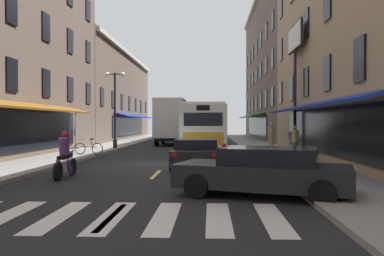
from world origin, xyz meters
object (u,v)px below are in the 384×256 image
object	(u,v)px
transit_bus	(206,127)
box_truck	(172,122)
street_lamp_twin	(115,106)
bicycle_near	(89,148)
sedan_near	(264,171)
sedan_far	(180,133)
pedestrian_near	(295,140)
pedestrian_mid	(271,137)
sedan_mid	(197,152)
billboard_sign	(295,53)
motorcycle_rider	(65,158)

from	to	relation	value
transit_bus	box_truck	bearing A→B (deg)	111.57
street_lamp_twin	bicycle_near	bearing A→B (deg)	-91.12
sedan_near	sedan_far	xyz separation A→B (m)	(-4.95, 34.56, 0.05)
pedestrian_near	street_lamp_twin	bearing A→B (deg)	-92.37
pedestrian_near	transit_bus	bearing A→B (deg)	-111.13
pedestrian_near	pedestrian_mid	world-z (taller)	pedestrian_mid
sedan_mid	pedestrian_mid	distance (m)	7.25
bicycle_near	pedestrian_mid	world-z (taller)	pedestrian_mid
billboard_sign	box_truck	bearing A→B (deg)	128.39
box_truck	street_lamp_twin	bearing A→B (deg)	-117.47
motorcycle_rider	street_lamp_twin	world-z (taller)	street_lamp_twin
transit_bus	sedan_mid	world-z (taller)	transit_bus
transit_bus	motorcycle_rider	distance (m)	13.55
billboard_sign	street_lamp_twin	world-z (taller)	billboard_sign
sedan_mid	sedan_far	world-z (taller)	sedan_far
sedan_far	bicycle_near	bearing A→B (deg)	-98.15
sedan_near	sedan_far	size ratio (longest dim) A/B	1.04
pedestrian_near	pedestrian_mid	xyz separation A→B (m)	(-0.85, 2.28, 0.07)
sedan_near	sedan_mid	world-z (taller)	sedan_near
box_truck	sedan_far	distance (m)	11.23
pedestrian_near	pedestrian_mid	bearing A→B (deg)	-130.61
sedan_far	pedestrian_near	bearing A→B (deg)	-72.04
transit_bus	sedan_near	distance (m)	15.81
billboard_sign	sedan_far	world-z (taller)	billboard_sign
billboard_sign	box_truck	world-z (taller)	billboard_sign
transit_bus	sedan_far	size ratio (longest dim) A/B	2.42
billboard_sign	transit_bus	size ratio (longest dim) A/B	0.68
motorcycle_rider	box_truck	bearing A→B (deg)	85.18
billboard_sign	transit_bus	bearing A→B (deg)	151.86
sedan_mid	sedan_far	size ratio (longest dim) A/B	0.95
box_truck	motorcycle_rider	distance (m)	20.48
pedestrian_mid	bicycle_near	bearing A→B (deg)	80.96
sedan_far	bicycle_near	distance (m)	23.53
billboard_sign	street_lamp_twin	distance (m)	12.79
box_truck	pedestrian_near	bearing A→B (deg)	-59.82
motorcycle_rider	bicycle_near	size ratio (longest dim) A/B	1.22
billboard_sign	transit_bus	world-z (taller)	billboard_sign
street_lamp_twin	transit_bus	bearing A→B (deg)	-10.27
bicycle_near	pedestrian_near	distance (m)	11.35
sedan_mid	motorcycle_rider	size ratio (longest dim) A/B	2.13
pedestrian_mid	transit_bus	bearing A→B (deg)	34.15
billboard_sign	street_lamp_twin	xyz separation A→B (m)	(-11.78, 4.02, -2.93)
sedan_far	pedestrian_mid	xyz separation A→B (m)	(7.09, -22.21, 0.38)
sedan_mid	transit_bus	bearing A→B (deg)	88.33
sedan_near	pedestrian_mid	world-z (taller)	pedestrian_mid
sedan_mid	pedestrian_mid	bearing A→B (deg)	55.29
motorcycle_rider	sedan_near	bearing A→B (deg)	-25.10
motorcycle_rider	pedestrian_near	world-z (taller)	pedestrian_near
pedestrian_near	street_lamp_twin	distance (m)	13.23
transit_bus	sedan_mid	distance (m)	9.34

